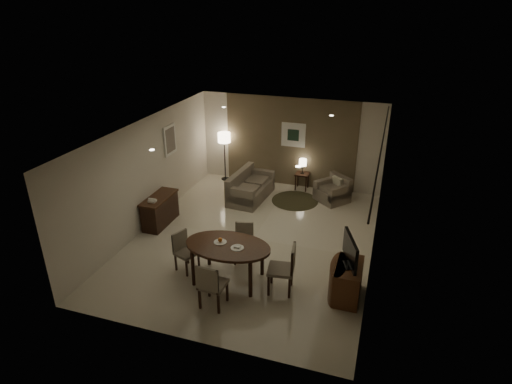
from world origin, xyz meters
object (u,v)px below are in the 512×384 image
(console_desk, at_px, (160,210))
(armchair, at_px, (332,189))
(chair_near, at_px, (213,284))
(chair_right, at_px, (281,269))
(chair_left, at_px, (187,253))
(side_table, at_px, (302,181))
(tv_cabinet, at_px, (348,281))
(dining_table, at_px, (228,263))
(chair_far, at_px, (244,244))
(sofa, at_px, (251,186))
(floor_lamp, at_px, (225,157))

(console_desk, relative_size, armchair, 1.49)
(chair_near, height_order, chair_right, chair_right)
(chair_left, relative_size, side_table, 1.67)
(tv_cabinet, height_order, side_table, tv_cabinet)
(dining_table, distance_m, chair_far, 0.75)
(chair_right, bearing_deg, side_table, 179.87)
(sofa, height_order, floor_lamp, floor_lamp)
(sofa, height_order, armchair, sofa)
(tv_cabinet, relative_size, dining_table, 0.52)
(chair_near, height_order, chair_far, chair_near)
(chair_near, distance_m, chair_right, 1.34)
(chair_right, bearing_deg, dining_table, -98.61)
(chair_near, bearing_deg, chair_left, -39.12)
(chair_far, relative_size, armchair, 1.06)
(chair_right, bearing_deg, chair_left, -99.78)
(chair_right, xyz_separation_m, side_table, (-0.66, 4.96, -0.25))
(chair_far, distance_m, side_table, 4.22)
(dining_table, bearing_deg, chair_left, 176.58)
(console_desk, xyz_separation_m, chair_right, (3.61, -1.71, 0.13))
(chair_left, bearing_deg, tv_cabinet, -65.71)
(tv_cabinet, xyz_separation_m, chair_left, (-3.33, -0.14, 0.07))
(chair_far, distance_m, chair_left, 1.23)
(floor_lamp, bearing_deg, chair_right, -57.70)
(chair_left, xyz_separation_m, sofa, (0.14, 3.78, -0.03))
(sofa, bearing_deg, dining_table, -163.41)
(chair_near, bearing_deg, console_desk, -41.94)
(tv_cabinet, xyz_separation_m, side_table, (-1.94, 4.75, -0.10))
(chair_far, distance_m, armchair, 3.90)
(chair_near, relative_size, sofa, 0.57)
(chair_left, height_order, side_table, chair_left)
(sofa, xyz_separation_m, floor_lamp, (-1.23, 1.11, 0.37))
(chair_far, distance_m, sofa, 3.22)
(side_table, relative_size, floor_lamp, 0.33)
(console_desk, bearing_deg, chair_near, -44.79)
(chair_left, distance_m, chair_right, 2.06)
(sofa, bearing_deg, side_table, -43.90)
(console_desk, distance_m, chair_left, 2.26)
(dining_table, height_order, sofa, dining_table)
(tv_cabinet, height_order, chair_far, chair_far)
(chair_left, bearing_deg, floor_lamp, 34.41)
(armchair, bearing_deg, chair_near, -64.95)
(chair_right, bearing_deg, chair_near, -60.77)
(tv_cabinet, xyz_separation_m, floor_lamp, (-4.42, 4.75, 0.41))
(dining_table, bearing_deg, console_desk, 146.00)
(tv_cabinet, height_order, chair_near, chair_near)
(armchair, bearing_deg, side_table, -168.79)
(chair_left, distance_m, armchair, 4.95)
(console_desk, height_order, armchair, console_desk)
(tv_cabinet, height_order, chair_right, chair_right)
(tv_cabinet, xyz_separation_m, chair_right, (-1.28, -0.21, 0.15))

